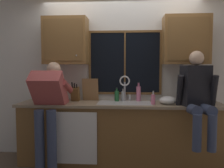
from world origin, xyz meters
The scene contains 23 objects.
back_wall centered at (0.00, 0.06, 1.27)m, with size 5.37×0.12×2.55m, color silver.
window_glass centered at (0.07, -0.01, 1.52)m, with size 1.10×0.02×0.95m, color black.
window_frame_top centered at (0.07, -0.02, 2.02)m, with size 1.17×0.02×0.04m, color brown.
window_frame_bottom centered at (0.07, -0.02, 1.03)m, with size 1.17×0.02×0.04m, color brown.
window_frame_left centered at (-0.50, -0.02, 1.52)m, with size 0.04×0.02×0.95m, color brown.
window_frame_right centered at (0.64, -0.02, 1.52)m, with size 0.04×0.02×0.95m, color brown.
window_mullion_center centered at (0.07, -0.02, 1.52)m, with size 0.02×0.02×0.95m, color brown.
lower_cabinet_run centered at (0.00, -0.29, 0.44)m, with size 2.97×0.58×0.88m, color brown.
countertop centered at (0.00, -0.31, 0.90)m, with size 3.03×0.62×0.04m, color gray.
dishwasher_front centered at (-0.61, -0.61, 0.46)m, with size 0.60×0.02×0.74m, color white.
upper_cabinet_left centered at (-0.84, -0.17, 1.86)m, with size 0.67×0.36×0.72m.
upper_cabinet_right centered at (0.99, -0.17, 1.86)m, with size 0.67×0.36×0.72m.
sink centered at (0.07, -0.30, 0.82)m, with size 0.80×0.46×0.21m.
faucet centered at (0.08, -0.12, 1.17)m, with size 0.18×0.09×0.40m.
person_standing centered at (-0.99, -0.60, 0.95)m, with size 0.53×0.70×1.53m.
person_sitting_on_counter centered at (1.07, -0.57, 1.10)m, with size 0.54×0.66×1.26m.
knife_block centered at (-0.70, -0.17, 1.03)m, with size 0.12×0.18×0.32m.
cutting_board centered at (-0.48, -0.09, 1.10)m, with size 0.25×0.02×0.36m, color #997047.
mixing_bowl centered at (0.70, -0.39, 0.97)m, with size 0.24×0.24×0.12m, color silver.
soap_dispenser centered at (0.49, -0.42, 1.00)m, with size 0.06×0.07×0.20m.
bottle_green_glass centered at (0.05, -0.11, 1.00)m, with size 0.05×0.05×0.20m.
bottle_tall_clear centered at (-0.05, -0.14, 1.01)m, with size 0.07×0.07×0.21m.
bottle_amber_small centered at (0.29, -0.11, 1.04)m, with size 0.07×0.07×0.30m.
Camera 1 is at (0.14, -3.86, 1.46)m, focal length 38.36 mm.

